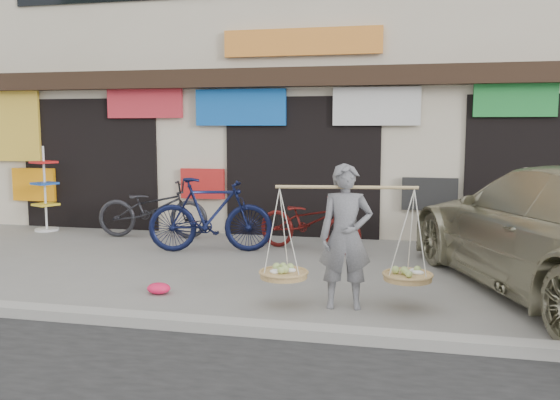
% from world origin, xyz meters
% --- Properties ---
extents(ground, '(70.00, 70.00, 0.00)m').
position_xyz_m(ground, '(0.00, 0.00, 0.00)').
color(ground, gray).
rests_on(ground, ground).
extents(kerb, '(70.00, 0.25, 0.12)m').
position_xyz_m(kerb, '(0.00, -2.00, 0.06)').
color(kerb, gray).
rests_on(kerb, ground).
extents(shophouse_block, '(14.00, 6.32, 7.00)m').
position_xyz_m(shophouse_block, '(-0.00, 6.42, 3.45)').
color(shophouse_block, beige).
rests_on(shophouse_block, ground).
extents(street_vendor, '(2.00, 0.77, 1.70)m').
position_xyz_m(street_vendor, '(1.33, -0.89, 0.79)').
color(street_vendor, slate).
rests_on(street_vendor, ground).
extents(bike_0, '(2.22, 1.00, 1.13)m').
position_xyz_m(bike_0, '(-2.79, 2.77, 0.56)').
color(bike_0, '#232328').
rests_on(bike_0, ground).
extents(bike_1, '(2.20, 1.07, 1.27)m').
position_xyz_m(bike_1, '(-1.26, 1.76, 0.64)').
color(bike_1, black).
rests_on(bike_1, ground).
extents(bike_2, '(2.06, 1.27, 1.02)m').
position_xyz_m(bike_2, '(0.37, 2.21, 0.51)').
color(bike_2, '#55110E').
rests_on(bike_2, ground).
extents(display_rack, '(0.55, 0.55, 1.74)m').
position_xyz_m(display_rack, '(-5.25, 2.98, 0.70)').
color(display_rack, silver).
rests_on(display_rack, ground).
extents(red_bag, '(0.31, 0.25, 0.14)m').
position_xyz_m(red_bag, '(-1.06, -0.84, 0.07)').
color(red_bag, '#F51749').
rests_on(red_bag, ground).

